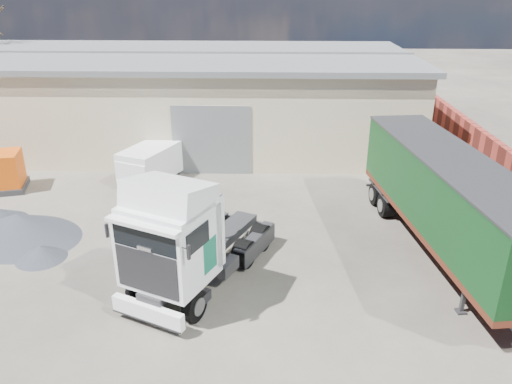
{
  "coord_description": "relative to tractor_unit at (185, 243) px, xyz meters",
  "views": [
    {
      "loc": [
        1.02,
        -14.31,
        9.46
      ],
      "look_at": [
        0.49,
        3.0,
        1.98
      ],
      "focal_mm": 35.0,
      "sensor_mm": 36.0,
      "label": 1
    }
  ],
  "objects": [
    {
      "name": "warehouse",
      "position": [
        -4.36,
        16.66,
        0.88
      ],
      "size": [
        30.6,
        12.6,
        5.42
      ],
      "color": "beige",
      "rests_on": "ground"
    },
    {
      "name": "ground",
      "position": [
        1.64,
        0.66,
        -1.78
      ],
      "size": [
        120.0,
        120.0,
        0.0
      ],
      "primitive_type": "plane",
      "color": "black",
      "rests_on": "ground"
    },
    {
      "name": "tractor_unit",
      "position": [
        0.0,
        0.0,
        0.0
      ],
      "size": [
        4.75,
        6.63,
        4.24
      ],
      "rotation": [
        0.0,
        0.0,
        -0.43
      ],
      "color": "black",
      "rests_on": "ground"
    },
    {
      "name": "box_trailer",
      "position": [
        8.94,
        2.87,
        0.51
      ],
      "size": [
        3.75,
        11.54,
        3.77
      ],
      "rotation": [
        0.0,
        0.0,
        0.12
      ],
      "color": "#2D2D30",
      "rests_on": "ground"
    },
    {
      "name": "brick_boundary_wall",
      "position": [
        13.14,
        6.66,
        -0.53
      ],
      "size": [
        0.35,
        26.0,
        2.5
      ],
      "primitive_type": "cube",
      "color": "maroon",
      "rests_on": "ground"
    },
    {
      "name": "gravel_heap",
      "position": [
        -7.21,
        3.47,
        -1.31
      ],
      "size": [
        6.15,
        6.15,
        1.02
      ],
      "rotation": [
        0.0,
        0.0,
        -0.3
      ],
      "color": "black",
      "rests_on": "ground"
    },
    {
      "name": "panel_van",
      "position": [
        -3.17,
        9.84,
        -0.87
      ],
      "size": [
        3.28,
        4.69,
        1.78
      ],
      "rotation": [
        0.0,
        0.0,
        -0.39
      ],
      "color": "black",
      "rests_on": "ground"
    }
  ]
}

